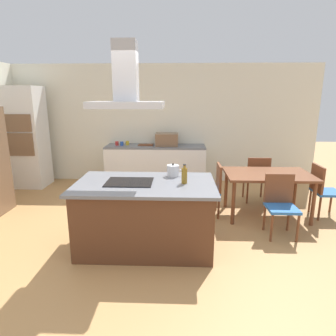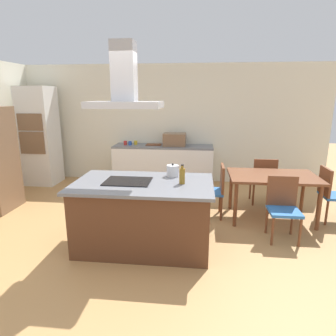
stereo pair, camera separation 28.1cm
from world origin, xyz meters
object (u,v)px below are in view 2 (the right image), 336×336
Objects in this scene: olive_oil_bottle at (182,176)px; coffee_mug_red at (125,143)px; chair_facing_island at (283,204)px; chair_at_left_end at (215,187)px; cooktop at (128,181)px; chair_at_right_end at (331,191)px; coffee_mug_yellow at (136,143)px; cutting_board at (154,145)px; range_hood at (125,87)px; chair_facing_back_wall at (263,178)px; dining_table at (273,180)px; wall_oven_stack at (40,136)px; tea_kettle at (173,171)px; coffee_mug_blue at (130,143)px; countertop_microwave at (175,140)px.

olive_oil_bottle is 2.81× the size of coffee_mug_red.
chair_facing_island is 1.13m from chair_at_left_end.
cooktop is 0.67× the size of chair_at_right_end.
cutting_board is at bearing -3.17° from coffee_mug_yellow.
range_hood reaches higher than coffee_mug_yellow.
cutting_board is 0.38× the size of chair_facing_back_wall.
olive_oil_bottle is at bearing -74.17° from cutting_board.
dining_table is 0.93m from chair_at_right_end.
wall_oven_stack is (-2.15, -0.31, 0.16)m from coffee_mug_yellow.
chair_facing_island is (1.56, 0.10, -0.47)m from tea_kettle.
coffee_mug_blue is 0.10× the size of chair_facing_back_wall.
dining_table is (2.67, -1.84, -0.28)m from coffee_mug_yellow.
chair_at_right_end is at bearing 25.70° from olive_oil_bottle.
cutting_board is 2.60m from wall_oven_stack.
olive_oil_bottle reaches higher than chair_facing_back_wall.
chair_at_right_end is at bearing -29.92° from cutting_board.
cooktop reaches higher than chair_at_right_end.
olive_oil_bottle is at bearing -141.57° from dining_table.
countertop_microwave is 0.36× the size of dining_table.
coffee_mug_yellow is 0.43m from cutting_board.
chair_facing_island is at bearing -143.99° from chair_at_right_end.
tea_kettle is at bearing -137.48° from chair_facing_back_wall.
olive_oil_bottle is at bearing -37.89° from wall_oven_stack.
range_hood is at bearing -137.39° from chair_at_left_end.
wall_oven_stack is at bearing -172.85° from coffee_mug_red.
coffee_mug_blue is 0.10× the size of chair_facing_island.
coffee_mug_yellow is 2.95m from chair_facing_back_wall.
chair_at_right_end is at bearing 0.00° from dining_table.
coffee_mug_blue is at bearing 5.93° from wall_oven_stack.
cutting_board is (0.43, -0.02, -0.04)m from coffee_mug_yellow.
wall_oven_stack is 5.97m from chair_at_right_end.
cutting_board is 2.90m from dining_table.
coffee_mug_yellow is 0.06× the size of dining_table.
coffee_mug_blue is 0.10× the size of chair_at_right_end.
tea_kettle is 0.25× the size of range_hood.
cooktop is 6.67× the size of coffee_mug_yellow.
range_hood is (-0.37, -2.88, 1.06)m from countertop_microwave.
cooktop is 1.20m from range_hood.
range_hood is at bearing -152.36° from dining_table.
chair_at_right_end is at bearing 20.10° from range_hood.
cooktop is at bearing -77.10° from coffee_mug_blue.
range_hood reaches higher than chair_at_right_end.
coffee_mug_blue is at bearing 158.75° from chair_facing_back_wall.
dining_table is at bearing -31.50° from coffee_mug_red.
coffee_mug_blue is 4.11m from chair_at_right_end.
dining_table is (1.41, 1.12, -0.34)m from olive_oil_bottle.
chair_at_right_end is (3.16, -1.82, -0.40)m from cutting_board.
tea_kettle reaches higher than chair_at_left_end.
chair_at_right_end and chair_at_left_end have the same top height.
cutting_board is at bearing 152.81° from chair_facing_back_wall.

